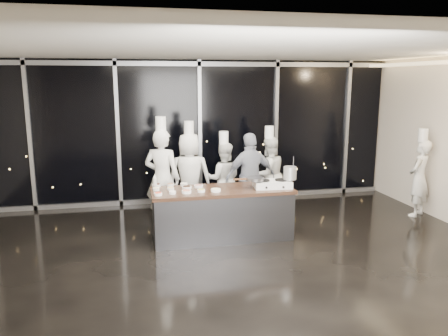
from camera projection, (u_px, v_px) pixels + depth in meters
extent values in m
plane|color=black|center=(234.00, 257.00, 6.91)|extent=(9.00, 9.00, 0.00)
cube|color=beige|center=(199.00, 131.00, 9.95)|extent=(9.00, 0.02, 3.20)
cube|color=beige|center=(342.00, 240.00, 3.24)|extent=(9.00, 0.02, 3.20)
cube|color=silver|center=(235.00, 49.00, 6.27)|extent=(9.00, 7.00, 0.02)
cube|color=black|center=(200.00, 132.00, 9.89)|extent=(8.90, 0.04, 3.18)
cube|color=gray|center=(199.00, 64.00, 9.54)|extent=(8.90, 0.08, 0.10)
cube|color=gray|center=(201.00, 198.00, 10.15)|extent=(8.90, 0.08, 0.10)
cube|color=gray|center=(30.00, 136.00, 9.11)|extent=(0.08, 0.08, 3.20)
cube|color=gray|center=(118.00, 134.00, 9.48)|extent=(0.08, 0.08, 3.20)
cube|color=gray|center=(200.00, 132.00, 9.84)|extent=(0.08, 0.08, 3.20)
cube|color=gray|center=(276.00, 130.00, 10.21)|extent=(0.08, 0.08, 3.20)
cube|color=gray|center=(347.00, 128.00, 10.57)|extent=(0.08, 0.08, 3.20)
cube|color=#3C3C41|center=(222.00, 215.00, 7.69)|extent=(2.40, 0.80, 0.84)
cube|color=#432B1C|center=(222.00, 190.00, 7.60)|extent=(2.46, 0.86, 0.06)
cube|color=white|center=(272.00, 184.00, 7.68)|extent=(0.68, 0.45, 0.12)
cylinder|color=black|center=(263.00, 180.00, 7.65)|extent=(0.24, 0.24, 0.02)
cylinder|color=black|center=(281.00, 180.00, 7.69)|extent=(0.24, 0.24, 0.02)
cylinder|color=black|center=(267.00, 188.00, 7.47)|extent=(0.04, 0.02, 0.04)
cylinder|color=black|center=(283.00, 187.00, 7.50)|extent=(0.04, 0.02, 0.04)
cylinder|color=slate|center=(255.00, 179.00, 7.61)|extent=(0.34, 0.34, 0.05)
cube|color=#4C2B14|center=(240.00, 179.00, 7.58)|extent=(0.23, 0.05, 0.02)
cylinder|color=silver|center=(290.00, 173.00, 7.67)|extent=(0.24, 0.24, 0.23)
cylinder|color=white|center=(158.00, 194.00, 7.16)|extent=(0.13, 0.13, 0.04)
cylinder|color=red|center=(158.00, 193.00, 7.15)|extent=(0.11, 0.11, 0.01)
cylinder|color=white|center=(156.00, 189.00, 7.48)|extent=(0.12, 0.12, 0.04)
cylinder|color=beige|center=(156.00, 188.00, 7.47)|extent=(0.10, 0.10, 0.01)
cylinder|color=white|center=(156.00, 185.00, 7.74)|extent=(0.15, 0.15, 0.04)
cylinder|color=#381710|center=(156.00, 185.00, 7.74)|extent=(0.13, 0.13, 0.01)
cylinder|color=white|center=(172.00, 193.00, 7.25)|extent=(0.12, 0.12, 0.04)
cylinder|color=white|center=(172.00, 192.00, 7.25)|extent=(0.10, 0.10, 0.01)
cylinder|color=white|center=(171.00, 189.00, 7.50)|extent=(0.12, 0.12, 0.04)
cylinder|color=#DDBC6E|center=(171.00, 188.00, 7.50)|extent=(0.10, 0.10, 0.01)
cylinder|color=white|center=(170.00, 185.00, 7.78)|extent=(0.13, 0.13, 0.04)
cylinder|color=#9A694D|center=(170.00, 184.00, 7.77)|extent=(0.10, 0.10, 0.01)
cylinder|color=white|center=(187.00, 192.00, 7.30)|extent=(0.16, 0.16, 0.04)
cylinder|color=#C76D51|center=(187.00, 191.00, 7.30)|extent=(0.13, 0.13, 0.01)
cylinder|color=white|center=(187.00, 188.00, 7.58)|extent=(0.17, 0.17, 0.04)
cylinder|color=black|center=(187.00, 187.00, 7.58)|extent=(0.14, 0.14, 0.01)
cylinder|color=white|center=(184.00, 184.00, 7.82)|extent=(0.13, 0.13, 0.04)
cylinder|color=silver|center=(184.00, 183.00, 7.81)|extent=(0.11, 0.11, 0.01)
cylinder|color=white|center=(201.00, 191.00, 7.37)|extent=(0.13, 0.13, 0.04)
cylinder|color=#B9B54A|center=(201.00, 190.00, 7.36)|extent=(0.11, 0.11, 0.01)
cylinder|color=white|center=(199.00, 186.00, 7.68)|extent=(0.16, 0.16, 0.04)
cylinder|color=#9F665B|center=(199.00, 185.00, 7.68)|extent=(0.13, 0.13, 0.01)
cylinder|color=white|center=(216.00, 190.00, 7.40)|extent=(0.17, 0.17, 0.04)
cylinder|color=beige|center=(216.00, 189.00, 7.40)|extent=(0.14, 0.14, 0.01)
cylinder|color=silver|center=(155.00, 182.00, 7.67)|extent=(0.07, 0.07, 0.18)
cone|color=silver|center=(155.00, 176.00, 7.65)|extent=(0.06, 0.06, 0.06)
imported|color=silver|center=(162.00, 179.00, 8.21)|extent=(0.81, 0.69, 1.87)
cylinder|color=white|center=(161.00, 124.00, 8.00)|extent=(0.25, 0.25, 0.26)
imported|color=silver|center=(190.00, 176.00, 8.74)|extent=(0.92, 0.67, 1.74)
cylinder|color=white|center=(189.00, 128.00, 8.55)|extent=(0.22, 0.22, 0.26)
imported|color=silver|center=(224.00, 179.00, 8.98)|extent=(0.82, 0.69, 1.51)
cylinder|color=white|center=(224.00, 138.00, 8.81)|extent=(0.22, 0.22, 0.26)
imported|color=#141E37|center=(250.00, 177.00, 8.58)|extent=(1.08, 0.56, 1.76)
imported|color=silver|center=(268.00, 174.00, 9.21)|extent=(0.92, 0.81, 1.59)
cylinder|color=white|center=(269.00, 132.00, 9.03)|extent=(0.24, 0.24, 0.26)
imported|color=silver|center=(419.00, 178.00, 8.90)|extent=(0.69, 0.64, 1.58)
cylinder|color=white|center=(423.00, 135.00, 8.72)|extent=(0.26, 0.26, 0.26)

